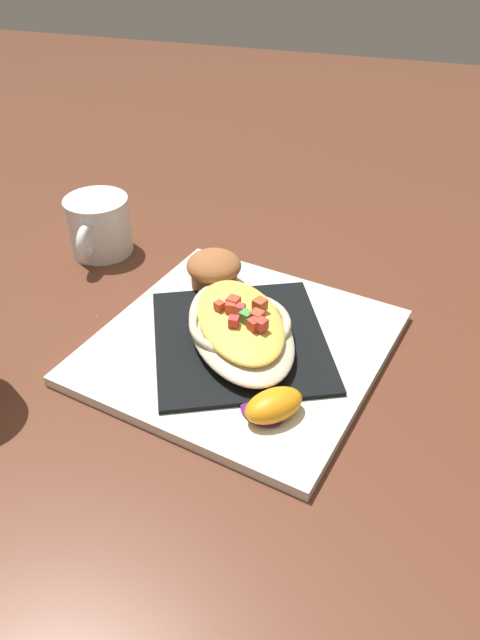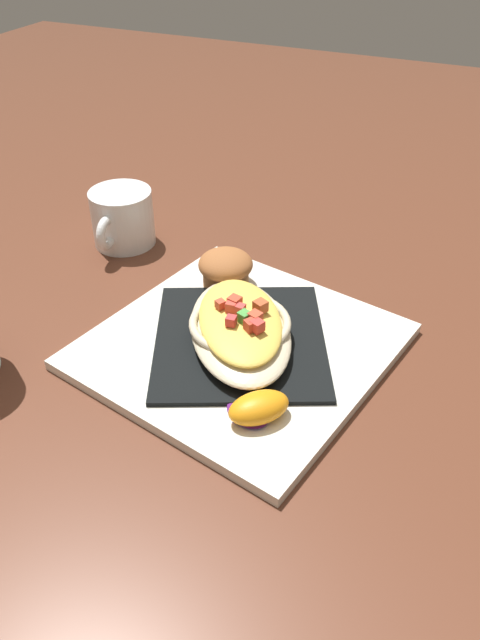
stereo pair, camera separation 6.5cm
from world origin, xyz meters
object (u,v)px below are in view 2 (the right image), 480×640
object	(u,v)px
square_plate	(240,346)
coffee_mug	(123,221)
muffin	(226,268)
gratin_dish	(240,325)
orange_garnish	(257,408)

from	to	relation	value
square_plate	coffee_mug	bearing A→B (deg)	58.39
square_plate	muffin	bearing A→B (deg)	32.76
muffin	gratin_dish	bearing A→B (deg)	-147.21
coffee_mug	square_plate	bearing A→B (deg)	-121.61
orange_garnish	muffin	bearing A→B (deg)	32.42
square_plate	coffee_mug	distance (m)	0.29
muffin	orange_garnish	xyz separation A→B (m)	(-0.19, -0.12, -0.01)
gratin_dish	square_plate	bearing A→B (deg)	57.15
gratin_dish	coffee_mug	xyz separation A→B (m)	(0.15, 0.25, -0.00)
gratin_dish	orange_garnish	distance (m)	0.12
square_plate	coffee_mug	world-z (taller)	coffee_mug
muffin	orange_garnish	bearing A→B (deg)	-147.58
square_plate	coffee_mug	xyz separation A→B (m)	(0.15, 0.25, 0.03)
muffin	orange_garnish	distance (m)	0.23
square_plate	gratin_dish	size ratio (longest dim) A/B	1.36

